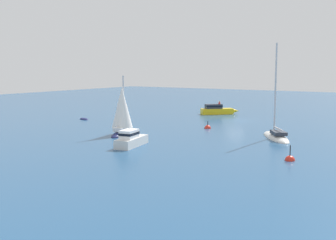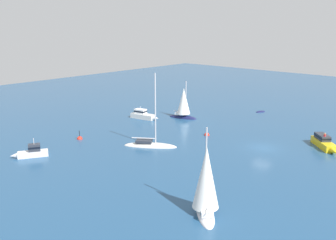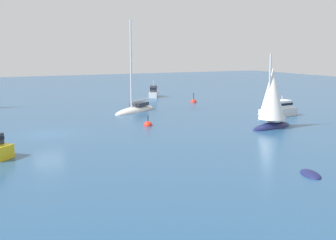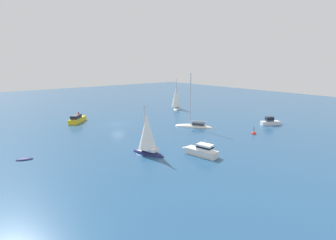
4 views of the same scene
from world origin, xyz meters
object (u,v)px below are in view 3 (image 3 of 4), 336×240
object	(u,v)px
tender	(310,175)
sailboat	(135,110)
launch	(278,110)
motor_cruiser	(154,93)
mooring_buoy	(148,126)
channel_buoy	(194,102)
ketch	(272,102)

from	to	relation	value
tender	sailboat	xyz separation A→B (m)	(0.98, 29.23, 0.17)
tender	launch	bearing A→B (deg)	-14.22
motor_cruiser	mooring_buoy	bearing A→B (deg)	-176.44
channel_buoy	sailboat	bearing A→B (deg)	-155.86
ketch	launch	xyz separation A→B (m)	(4.98, 5.22, -1.68)
tender	ketch	world-z (taller)	ketch
launch	mooring_buoy	bearing A→B (deg)	-13.86
motor_cruiser	sailboat	size ratio (longest dim) A/B	0.42
ketch	launch	distance (m)	7.40
ketch	motor_cruiser	bearing A→B (deg)	-108.93
channel_buoy	tender	bearing A→B (deg)	-108.26
tender	mooring_buoy	bearing A→B (deg)	25.18
tender	motor_cruiser	distance (m)	43.43
sailboat	channel_buoy	world-z (taller)	sailboat
mooring_buoy	sailboat	bearing A→B (deg)	74.73
sailboat	mooring_buoy	bearing A→B (deg)	40.07
tender	channel_buoy	size ratio (longest dim) A/B	1.35
launch	channel_buoy	size ratio (longest dim) A/B	3.38
channel_buoy	motor_cruiser	bearing A→B (deg)	102.32
tender	launch	xyz separation A→B (m)	(12.98, 18.84, 0.67)
ketch	sailboat	distance (m)	17.25
sailboat	channel_buoy	xyz separation A→B (m)	(10.17, 4.56, -0.16)
sailboat	launch	xyz separation A→B (m)	(11.99, -10.39, 0.50)
motor_cruiser	ketch	bearing A→B (deg)	-153.43
sailboat	mooring_buoy	distance (m)	10.02
tender	motor_cruiser	xyz separation A→B (m)	(9.26, 42.43, 0.63)
ketch	motor_cruiser	distance (m)	28.89
sailboat	channel_buoy	distance (m)	11.14
tender	ketch	bearing A→B (deg)	-10.08
ketch	sailboat	world-z (taller)	sailboat
tender	sailboat	distance (m)	29.24
launch	mooring_buoy	xyz separation A→B (m)	(-14.63, 0.73, -0.67)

